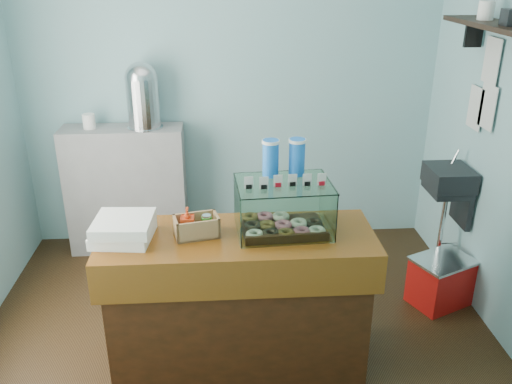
{
  "coord_description": "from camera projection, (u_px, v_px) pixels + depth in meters",
  "views": [
    {
      "loc": [
        -0.08,
        -3.03,
        2.36
      ],
      "look_at": [
        0.11,
        -0.15,
        1.12
      ],
      "focal_mm": 38.0,
      "sensor_mm": 36.0,
      "label": 1
    }
  ],
  "objects": [
    {
      "name": "pastry_boxes",
      "position": [
        123.0,
        229.0,
        3.06
      ],
      "size": [
        0.36,
        0.36,
        0.13
      ],
      "rotation": [
        0.0,
        0.0,
        -0.11
      ],
      "color": "white",
      "rests_on": "counter"
    },
    {
      "name": "ground",
      "position": [
        238.0,
        334.0,
        3.71
      ],
      "size": [
        3.5,
        3.5,
        0.0
      ],
      "primitive_type": "plane",
      "color": "black",
      "rests_on": "ground"
    },
    {
      "name": "condiment_crate",
      "position": [
        195.0,
        226.0,
        3.09
      ],
      "size": [
        0.28,
        0.2,
        0.18
      ],
      "rotation": [
        0.0,
        0.0,
        0.22
      ],
      "color": "tan",
      "rests_on": "counter"
    },
    {
      "name": "room_shell",
      "position": [
        238.0,
        87.0,
        3.05
      ],
      "size": [
        3.54,
        3.04,
        2.82
      ],
      "color": "#85BAC1",
      "rests_on": "ground"
    },
    {
      "name": "display_case",
      "position": [
        282.0,
        202.0,
        3.15
      ],
      "size": [
        0.57,
        0.43,
        0.52
      ],
      "rotation": [
        0.0,
        0.0,
        0.06
      ],
      "color": "black",
      "rests_on": "counter"
    },
    {
      "name": "counter",
      "position": [
        238.0,
        300.0,
        3.3
      ],
      "size": [
        1.6,
        0.6,
        0.9
      ],
      "color": "#471F0D",
      "rests_on": "ground"
    },
    {
      "name": "red_cooler",
      "position": [
        441.0,
        281.0,
        3.99
      ],
      "size": [
        0.51,
        0.47,
        0.37
      ],
      "rotation": [
        0.0,
        0.0,
        0.43
      ],
      "color": "red",
      "rests_on": "ground"
    },
    {
      "name": "back_shelf",
      "position": [
        127.0,
        190.0,
        4.65
      ],
      "size": [
        1.0,
        0.32,
        1.1
      ],
      "primitive_type": "cube",
      "color": "gray",
      "rests_on": "ground"
    },
    {
      "name": "coffee_urn",
      "position": [
        143.0,
        94.0,
        4.33
      ],
      "size": [
        0.29,
        0.29,
        0.54
      ],
      "color": "silver",
      "rests_on": "back_shelf"
    }
  ]
}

